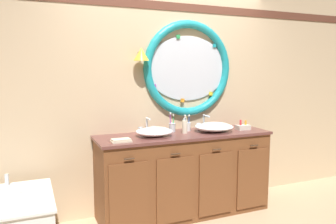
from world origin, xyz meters
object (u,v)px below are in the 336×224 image
sink_basin_left (154,132)px  sink_basin_right (214,127)px  toothbrush_holder_left (172,127)px  toiletry_basket (243,127)px  toothbrush_holder_right (187,126)px  soap_dispenser (185,126)px  folded_hand_towel (121,141)px

sink_basin_left → sink_basin_right: 0.72m
toothbrush_holder_left → toiletry_basket: 0.84m
toothbrush_holder_left → toothbrush_holder_right: toothbrush_holder_left is taller
toiletry_basket → soap_dispenser: bearing=174.3°
toothbrush_holder_left → folded_hand_towel: toothbrush_holder_left is taller
sink_basin_left → toothbrush_holder_left: (0.28, 0.16, 0.01)m
sink_basin_right → toothbrush_holder_left: size_ratio=1.96×
sink_basin_right → soap_dispenser: soap_dispenser is taller
sink_basin_right → toothbrush_holder_left: bearing=159.7°
toiletry_basket → toothbrush_holder_left: bearing=166.5°
folded_hand_towel → soap_dispenser: bearing=12.6°
toothbrush_holder_right → soap_dispenser: (-0.08, -0.12, 0.03)m
soap_dispenser → toiletry_basket: soap_dispenser is taller
toothbrush_holder_left → toiletry_basket: toothbrush_holder_left is taller
toothbrush_holder_left → toothbrush_holder_right: size_ratio=1.18×
sink_basin_left → toiletry_basket: (1.10, -0.03, -0.02)m
toothbrush_holder_left → soap_dispenser: 0.16m
soap_dispenser → sink_basin_right: bearing=-6.5°
sink_basin_left → toothbrush_holder_left: size_ratio=1.75×
soap_dispenser → toiletry_basket: bearing=-5.7°
sink_basin_left → folded_hand_towel: (-0.40, -0.13, -0.04)m
toothbrush_holder_left → toiletry_basket: (0.82, -0.20, -0.03)m
sink_basin_left → soap_dispenser: 0.38m
sink_basin_right → toothbrush_holder_left: 0.48m
toothbrush_holder_right → folded_hand_towel: (-0.85, -0.29, -0.04)m
sink_basin_left → sink_basin_right: bearing=0.0°
soap_dispenser → sink_basin_left: bearing=-174.0°
soap_dispenser → toiletry_basket: size_ratio=1.13×
folded_hand_towel → toiletry_basket: 1.49m
soap_dispenser → folded_hand_towel: 0.79m
sink_basin_left → toiletry_basket: 1.10m
sink_basin_right → soap_dispenser: bearing=173.5°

